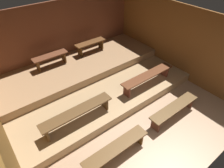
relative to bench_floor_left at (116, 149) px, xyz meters
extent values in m
cube|color=#A58060|center=(0.99, 1.58, -0.35)|extent=(6.35, 6.01, 0.08)
cube|color=brown|center=(0.99, 4.22, 0.87)|extent=(6.35, 0.06, 2.37)
cube|color=brown|center=(3.80, 1.58, 0.87)|extent=(0.06, 6.01, 2.37)
cube|color=tan|center=(0.99, 2.46, -0.18)|extent=(5.55, 3.45, 0.25)
cube|color=#A47B55|center=(0.99, 3.26, 0.07)|extent=(5.55, 1.86, 0.25)
cube|color=brown|center=(0.00, 0.00, 0.06)|extent=(1.63, 0.32, 0.04)
cube|color=#573815|center=(0.69, 0.00, -0.13)|extent=(0.05, 0.26, 0.35)
cube|color=brown|center=(1.99, 0.00, 0.06)|extent=(1.63, 0.32, 0.04)
cube|color=brown|center=(1.29, 0.00, -0.13)|extent=(0.05, 0.26, 0.35)
cube|color=brown|center=(2.68, 0.00, -0.13)|extent=(0.05, 0.26, 0.35)
cube|color=brown|center=(-0.23, 1.23, 0.32)|extent=(1.89, 0.32, 0.04)
cube|color=brown|center=(-1.05, 1.23, 0.12)|extent=(0.05, 0.26, 0.35)
cube|color=brown|center=(0.60, 1.23, 0.12)|extent=(0.05, 0.26, 0.35)
cube|color=#5E3019|center=(2.21, 1.23, 0.32)|extent=(1.89, 0.32, 0.04)
cube|color=brown|center=(1.39, 1.23, 0.12)|extent=(0.05, 0.26, 0.35)
cube|color=brown|center=(3.04, 1.23, 0.12)|extent=(0.05, 0.26, 0.35)
cube|color=brown|center=(0.22, 3.69, 0.57)|extent=(1.15, 0.32, 0.04)
cube|color=#553519|center=(-0.23, 3.69, 0.37)|extent=(0.05, 0.26, 0.35)
cube|color=#553519|center=(0.67, 3.69, 0.37)|extent=(0.05, 0.26, 0.35)
cube|color=#5A3418|center=(1.77, 3.69, 0.57)|extent=(1.15, 0.32, 0.04)
cube|color=#503213|center=(1.31, 3.69, 0.37)|extent=(0.05, 0.26, 0.35)
cube|color=#503213|center=(2.22, 3.69, 0.37)|extent=(0.05, 0.26, 0.35)
camera|label=1|loc=(-1.58, -1.89, 3.76)|focal=31.39mm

